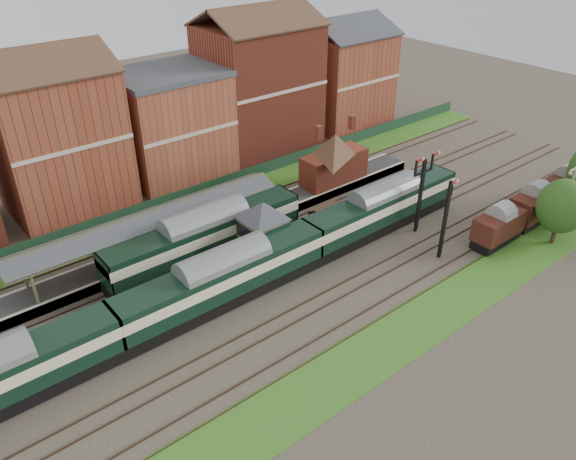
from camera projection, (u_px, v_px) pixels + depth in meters
ground at (310, 262)px, 52.37m from camera, size 160.00×160.00×0.00m
grass_back at (217, 200)px, 62.97m from camera, size 90.00×4.50×0.06m
grass_front at (410, 328)px, 44.40m from camera, size 90.00×5.00×0.06m
fence at (207, 188)px, 63.92m from camera, size 90.00×0.12×1.50m
platform at (208, 233)px, 55.88m from camera, size 55.00×3.40×1.00m
signal_box at (263, 230)px, 51.25m from camera, size 5.40×5.40×6.00m
brick_hut at (327, 221)px, 56.61m from camera, size 3.20×2.64×2.94m
station_building at (334, 157)px, 63.28m from camera, size 8.10×8.10×5.90m
canopy at (148, 217)px, 50.52m from camera, size 26.00×3.89×4.08m
semaphore_bracket at (421, 190)px, 54.83m from camera, size 3.60×0.25×8.18m
semaphore_siding at (445, 219)px, 51.00m from camera, size 1.23×0.25×8.00m
yard_lamp at (569, 193)px, 55.67m from camera, size 2.60×0.22×7.00m
town_backdrop at (169, 119)px, 65.23m from camera, size 69.00×10.00×16.00m
dmu_train at (224, 278)px, 45.93m from camera, size 57.21×3.01×4.39m
platform_railcar at (205, 236)px, 51.43m from camera, size 19.69×3.10×4.54m
goods_van_a at (498, 226)px, 54.15m from camera, size 5.65×2.45×3.43m
goods_van_b at (534, 206)px, 57.55m from camera, size 5.94×2.57×3.60m
goods_van_c at (566, 187)px, 61.10m from camera, size 6.04×2.62×3.66m
tree_far at (562, 206)px, 53.13m from camera, size 4.67×4.67×6.81m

